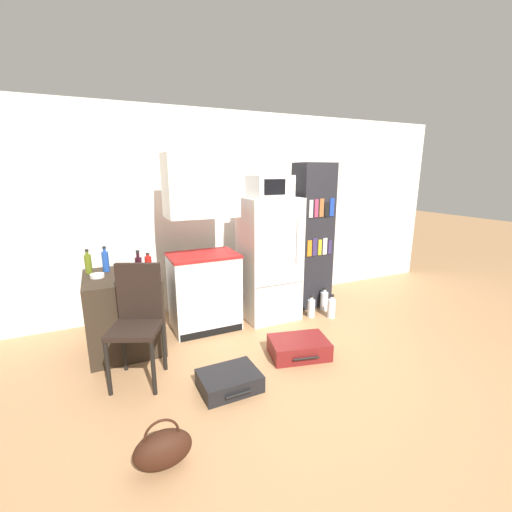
# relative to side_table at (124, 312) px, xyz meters

# --- Properties ---
(ground_plane) EXTENTS (24.00, 24.00, 0.00)m
(ground_plane) POSITION_rel_side_table_xyz_m (1.50, -1.22, -0.39)
(ground_plane) COLOR #A3754C
(wall_back) EXTENTS (6.40, 0.10, 2.53)m
(wall_back) POSITION_rel_side_table_xyz_m (1.70, 0.78, 0.87)
(wall_back) COLOR white
(wall_back) RESTS_ON ground_plane
(side_table) EXTENTS (0.69, 0.76, 0.79)m
(side_table) POSITION_rel_side_table_xyz_m (0.00, 0.00, 0.00)
(side_table) COLOR #2D2319
(side_table) RESTS_ON ground_plane
(kitchen_hutch) EXTENTS (0.76, 0.54, 1.97)m
(kitchen_hutch) POSITION_rel_side_table_xyz_m (0.88, 0.12, 0.52)
(kitchen_hutch) COLOR silver
(kitchen_hutch) RESTS_ON ground_plane
(refrigerator) EXTENTS (0.65, 0.61, 1.49)m
(refrigerator) POSITION_rel_side_table_xyz_m (1.70, 0.09, 0.35)
(refrigerator) COLOR white
(refrigerator) RESTS_ON ground_plane
(microwave) EXTENTS (0.45, 0.42, 0.25)m
(microwave) POSITION_rel_side_table_xyz_m (1.70, 0.09, 1.22)
(microwave) COLOR silver
(microwave) RESTS_ON refrigerator
(bookshelf) EXTENTS (0.47, 0.37, 1.89)m
(bookshelf) POSITION_rel_side_table_xyz_m (2.40, 0.20, 0.55)
(bookshelf) COLOR black
(bookshelf) RESTS_ON ground_plane
(bottle_ketchup_red) EXTENTS (0.07, 0.07, 0.16)m
(bottle_ketchup_red) POSITION_rel_side_table_xyz_m (0.29, 0.13, 0.46)
(bottle_ketchup_red) COLOR #AD1914
(bottle_ketchup_red) RESTS_ON side_table
(bottle_blue_soda) EXTENTS (0.07, 0.07, 0.26)m
(bottle_blue_soda) POSITION_rel_side_table_xyz_m (-0.12, 0.19, 0.50)
(bottle_blue_soda) COLOR #1E47A3
(bottle_blue_soda) RESTS_ON side_table
(bottle_olive_oil) EXTENTS (0.07, 0.07, 0.25)m
(bottle_olive_oil) POSITION_rel_side_table_xyz_m (-0.28, 0.19, 0.50)
(bottle_olive_oil) COLOR #566619
(bottle_olive_oil) RESTS_ON side_table
(bottle_wine_dark) EXTENTS (0.06, 0.06, 0.30)m
(bottle_wine_dark) POSITION_rel_side_table_xyz_m (0.15, -0.33, 0.52)
(bottle_wine_dark) COLOR black
(bottle_wine_dark) RESTS_ON side_table
(bowl) EXTENTS (0.13, 0.13, 0.04)m
(bowl) POSITION_rel_side_table_xyz_m (-0.21, 0.00, 0.41)
(bowl) COLOR silver
(bowl) RESTS_ON side_table
(chair) EXTENTS (0.53, 0.53, 1.02)m
(chair) POSITION_rel_side_table_xyz_m (0.08, -0.61, 0.21)
(chair) COLOR black
(chair) RESTS_ON ground_plane
(suitcase_large_flat) EXTENTS (0.64, 0.50, 0.17)m
(suitcase_large_flat) POSITION_rel_side_table_xyz_m (1.53, -0.90, -0.31)
(suitcase_large_flat) COLOR maroon
(suitcase_large_flat) RESTS_ON ground_plane
(suitcase_small_flat) EXTENTS (0.50, 0.41, 0.14)m
(suitcase_small_flat) POSITION_rel_side_table_xyz_m (0.72, -1.12, -0.32)
(suitcase_small_flat) COLOR black
(suitcase_small_flat) RESTS_ON ground_plane
(handbag) EXTENTS (0.36, 0.20, 0.33)m
(handbag) POSITION_rel_side_table_xyz_m (0.07, -1.68, -0.27)
(handbag) COLOR #33190F
(handbag) RESTS_ON ground_plane
(water_bottle_front) EXTENTS (0.09, 0.09, 0.29)m
(water_bottle_front) POSITION_rel_side_table_xyz_m (2.17, -0.17, -0.27)
(water_bottle_front) COLOR silver
(water_bottle_front) RESTS_ON ground_plane
(water_bottle_middle) EXTENTS (0.10, 0.10, 0.30)m
(water_bottle_middle) POSITION_rel_side_table_xyz_m (2.39, -0.29, -0.27)
(water_bottle_middle) COLOR silver
(water_bottle_middle) RESTS_ON ground_plane
(water_bottle_back) EXTENTS (0.10, 0.10, 0.31)m
(water_bottle_back) POSITION_rel_side_table_xyz_m (2.45, -0.06, -0.26)
(water_bottle_back) COLOR silver
(water_bottle_back) RESTS_ON ground_plane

